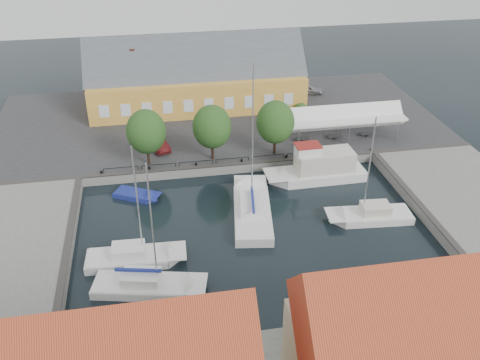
% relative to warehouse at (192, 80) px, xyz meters
% --- Properties ---
extents(ground, '(140.00, 140.00, 0.00)m').
position_rel_warehouse_xyz_m(ground, '(2.60, -28.36, -4.43)').
color(ground, black).
rests_on(ground, ground).
extents(north_quay, '(56.00, 26.00, 1.00)m').
position_rel_warehouse_xyz_m(north_quay, '(2.60, -5.36, -3.93)').
color(north_quay, '#2D2D30').
rests_on(north_quay, ground).
extents(east_quay, '(12.00, 24.00, 1.00)m').
position_rel_warehouse_xyz_m(east_quay, '(24.60, -30.36, -3.93)').
color(east_quay, slate).
rests_on(east_quay, ground).
extents(quay_edge_fittings, '(56.00, 24.72, 0.40)m').
position_rel_warehouse_xyz_m(quay_edge_fittings, '(2.62, -23.61, -3.37)').
color(quay_edge_fittings, '#383533').
rests_on(quay_edge_fittings, north_quay).
extents(warehouse, '(28.56, 14.00, 9.55)m').
position_rel_warehouse_xyz_m(warehouse, '(0.00, 0.00, 0.00)').
color(warehouse, gold).
rests_on(warehouse, north_quay).
extents(tent_canopy, '(14.00, 4.00, 2.83)m').
position_rel_warehouse_xyz_m(tent_canopy, '(16.60, -13.86, -0.74)').
color(tent_canopy, white).
rests_on(tent_canopy, north_quay).
extents(quay_trees, '(18.20, 4.20, 6.30)m').
position_rel_warehouse_xyz_m(quay_trees, '(0.60, -16.36, 0.45)').
color(quay_trees, black).
rests_on(quay_trees, north_quay).
extents(car_silver, '(4.25, 2.68, 1.35)m').
position_rel_warehouse_xyz_m(car_silver, '(16.72, 1.00, -2.75)').
color(car_silver, '#95989C').
rests_on(car_silver, north_quay).
extents(car_red, '(3.02, 4.82, 1.50)m').
position_rel_warehouse_xyz_m(car_red, '(-5.33, -12.70, -2.68)').
color(car_red, '#551315').
rests_on(car_red, north_quay).
extents(center_sailboat, '(5.02, 11.71, 15.24)m').
position_rel_warehouse_xyz_m(center_sailboat, '(3.04, -26.54, -4.07)').
color(center_sailboat, white).
rests_on(center_sailboat, ground).
extents(trawler, '(11.03, 3.46, 5.00)m').
position_rel_warehouse_xyz_m(trawler, '(11.42, -21.01, -3.41)').
color(trawler, white).
rests_on(trawler, ground).
extents(east_boat_b, '(8.37, 3.34, 11.18)m').
position_rel_warehouse_xyz_m(east_boat_b, '(13.99, -29.31, -4.17)').
color(east_boat_b, white).
rests_on(east_boat_b, ground).
extents(west_boat_c, '(8.64, 3.09, 11.46)m').
position_rel_warehouse_xyz_m(west_boat_c, '(-8.24, -31.79, -4.17)').
color(west_boat_c, white).
rests_on(west_boat_c, ground).
extents(west_boat_d, '(9.34, 4.61, 12.01)m').
position_rel_warehouse_xyz_m(west_boat_d, '(-7.23, -35.55, -4.16)').
color(west_boat_d, white).
rests_on(west_boat_d, ground).
extents(launch_sw, '(5.01, 3.80, 0.98)m').
position_rel_warehouse_xyz_m(launch_sw, '(-10.85, -40.34, -4.34)').
color(launch_sw, white).
rests_on(launch_sw, ground).
extents(launch_nw, '(5.03, 3.91, 0.88)m').
position_rel_warehouse_xyz_m(launch_nw, '(-7.91, -21.34, -4.34)').
color(launch_nw, navy).
rests_on(launch_nw, ground).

